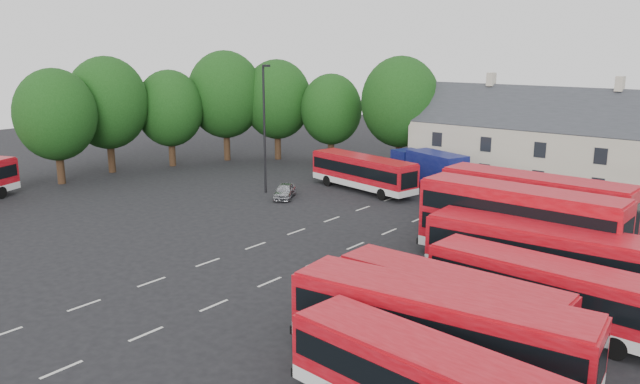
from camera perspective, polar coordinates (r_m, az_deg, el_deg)
The scene contains 14 objects.
ground at distance 38.88m, azimuth -8.00°, elevation -5.62°, with size 140.00×140.00×0.00m, color black.
lane_markings at distance 38.56m, azimuth -3.26°, elevation -5.66°, with size 5.15×33.80×0.01m.
treeline at distance 65.45m, azimuth -8.40°, elevation 8.03°, with size 29.92×32.59×12.01m.
terrace_houses at distance 57.22m, azimuth 25.17°, elevation 3.32°, with size 35.70×7.13×10.06m.
bus_row_b at distance 25.03m, azimuth 10.65°, elevation -11.75°, with size 12.07×3.93×3.35m.
bus_row_c at distance 28.11m, azimuth 11.72°, elevation -9.49°, with size 10.37×2.51×2.92m.
bus_row_d at distance 30.19m, azimuth 19.94°, elevation -8.25°, with size 10.93×3.02×3.06m.
bus_row_e at distance 34.43m, azimuth 19.71°, elevation -5.21°, with size 12.21×3.41×3.42m.
bus_dd_south at distance 37.23m, azimuth 17.70°, elevation -2.67°, with size 11.54×2.92×4.71m.
bus_dd_north at distance 40.72m, azimuth 18.96°, elevation -1.39°, with size 11.65×3.13×4.74m.
bus_north at distance 54.61m, azimuth 3.95°, elevation 1.98°, with size 11.11×4.55×3.06m.
box_truck at distance 56.11m, azimuth 9.92°, elevation 2.19°, with size 8.11×4.88×3.39m.
silver_car at distance 52.23m, azimuth -3.25°, elevation 0.11°, with size 1.47×3.66×1.25m, color #9EA0A5.
lamppost at distance 53.38m, azimuth -5.10°, elevation 6.05°, with size 0.76×0.35×10.94m.
Camera 1 is at (26.97, -25.05, 12.51)m, focal length 35.00 mm.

